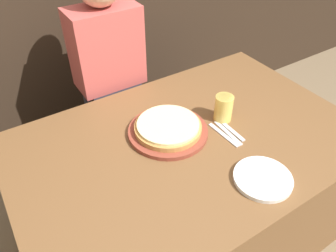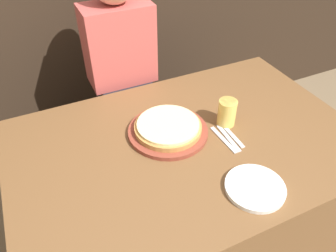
% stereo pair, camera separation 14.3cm
% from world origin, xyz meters
% --- Properties ---
extents(ground_plane, '(12.00, 12.00, 0.00)m').
position_xyz_m(ground_plane, '(0.00, 0.00, 0.00)').
color(ground_plane, '#756047').
extents(dining_table, '(1.51, 0.99, 0.74)m').
position_xyz_m(dining_table, '(0.00, 0.00, 0.37)').
color(dining_table, brown).
rests_on(dining_table, ground_plane).
extents(pizza_on_board, '(0.35, 0.35, 0.06)m').
position_xyz_m(pizza_on_board, '(-0.06, 0.09, 0.77)').
color(pizza_on_board, brown).
rests_on(pizza_on_board, dining_table).
extents(beer_glass, '(0.08, 0.08, 0.12)m').
position_xyz_m(beer_glass, '(0.21, 0.04, 0.81)').
color(beer_glass, '#E5C65B').
rests_on(beer_glass, dining_table).
extents(dinner_plate, '(0.22, 0.22, 0.02)m').
position_xyz_m(dinner_plate, '(0.10, -0.34, 0.75)').
color(dinner_plate, white).
rests_on(dinner_plate, dining_table).
extents(fork, '(0.02, 0.18, 0.00)m').
position_xyz_m(fork, '(0.14, -0.06, 0.75)').
color(fork, silver).
rests_on(fork, dining_table).
extents(dinner_knife, '(0.03, 0.18, 0.00)m').
position_xyz_m(dinner_knife, '(0.17, -0.06, 0.75)').
color(dinner_knife, silver).
rests_on(dinner_knife, dining_table).
extents(spoon, '(0.02, 0.16, 0.00)m').
position_xyz_m(spoon, '(0.19, -0.06, 0.75)').
color(spoon, silver).
rests_on(spoon, dining_table).
extents(diner_person, '(0.35, 0.21, 1.35)m').
position_xyz_m(diner_person, '(-0.08, 0.64, 0.67)').
color(diner_person, '#33333D').
rests_on(diner_person, ground_plane).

